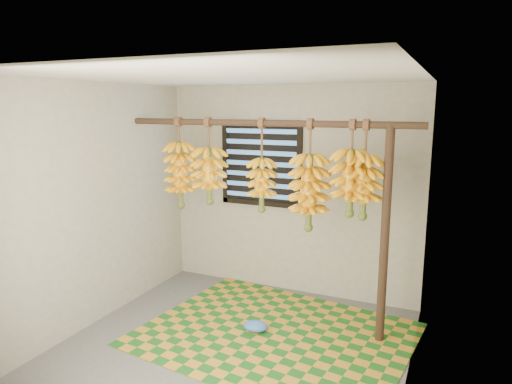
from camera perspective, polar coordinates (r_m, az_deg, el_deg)
The scene contains 16 objects.
floor at distance 4.37m, azimuth -3.11°, elevation -19.01°, with size 3.00×3.00×0.01m, color #545454.
ceiling at distance 3.81m, azimuth -3.49°, elevation 14.35°, with size 3.00×3.00×0.01m, color silver.
wall_back at distance 5.27m, azimuth 4.24°, elevation 0.16°, with size 3.00×0.01×2.40m, color gray.
wall_left at distance 4.78m, azimuth -19.52°, elevation -1.52°, with size 0.01×3.00×2.40m, color gray.
wall_right at distance 3.51m, azimuth 19.20°, elevation -5.80°, with size 0.01×3.00×2.40m, color gray.
window at distance 5.32m, azimuth 0.63°, elevation 3.57°, with size 1.00×0.04×1.00m.
hanging_pole at distance 4.43m, azimuth 0.80°, elevation 8.61°, with size 0.06×0.06×3.00m, color #3B281B.
support_post at distance 4.27m, azimuth 15.80°, elevation -5.50°, with size 0.08×0.08×2.00m, color #3B281B.
woven_mat at distance 4.59m, azimuth 2.32°, elevation -17.35°, with size 2.43×1.95×0.01m, color #1B5B1A.
plastic_bag at distance 4.61m, azimuth -0.06°, elevation -16.43°, with size 0.24×0.18×0.10m, color blue.
banana_bunch_a at distance 4.94m, azimuth -9.45°, elevation 2.14°, with size 0.31×0.31×0.96m.
banana_bunch_b at distance 4.75m, azimuth -5.85°, elevation 2.08°, with size 0.36×0.36×0.89m.
banana_bunch_c at distance 4.50m, azimuth 0.73°, elevation 0.93°, with size 0.29×0.29×0.92m.
banana_bunch_d at distance 4.34m, azimuth 6.65°, elevation -0.04°, with size 0.36×0.36×1.06m.
banana_bunch_e at distance 4.22m, azimuth 11.73°, elevation 1.16°, with size 0.36×0.36×0.88m.
banana_bunch_f at distance 4.20m, azimuth 13.32°, elevation 0.66°, with size 0.31×0.31×0.89m.
Camera 1 is at (1.75, -3.37, 2.16)m, focal length 32.00 mm.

